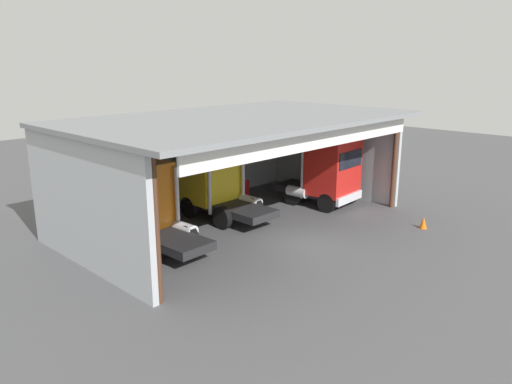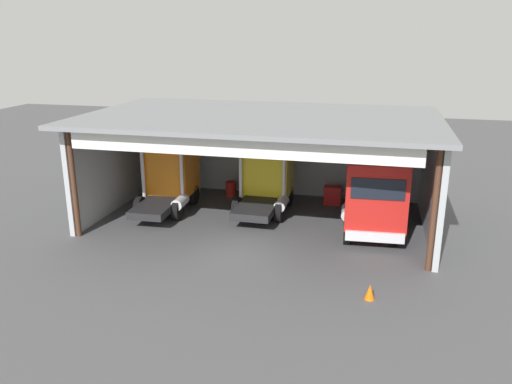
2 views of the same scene
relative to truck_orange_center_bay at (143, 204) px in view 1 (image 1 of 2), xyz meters
name	(u,v)px [view 1 (image 1 of 2)]	position (x,y,z in m)	size (l,w,h in m)	color
ground_plane	(307,244)	(5.06, -4.89, -1.90)	(80.00, 80.00, 0.00)	#4C4C4F
workshop_shed	(225,146)	(5.06, 0.29, 1.81)	(16.40, 9.99, 5.26)	#ADB2B7
truck_orange_center_bay	(143,204)	(0.00, 0.00, 0.00)	(2.59, 5.36, 3.65)	orange
truck_yellow_right_bay	(215,181)	(4.95, 0.94, -0.07)	(2.65, 5.19, 3.57)	yellow
truck_red_yard_outside	(328,172)	(10.49, -2.04, 0.02)	(2.93, 4.71, 3.72)	red
oil_drum	(159,211)	(2.55, 2.56, -1.46)	(0.58, 0.58, 0.88)	#B21E19
tool_cart	(240,189)	(8.28, 2.57, -1.40)	(0.90, 0.60, 1.00)	red
traffic_cone	(423,223)	(10.53, -7.62, -1.62)	(0.36, 0.36, 0.56)	orange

